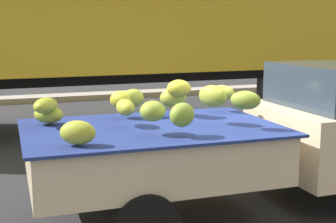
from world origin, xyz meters
name	(u,v)px	position (x,y,z in m)	size (l,w,h in m)	color
ground	(234,201)	(0.00, 0.00, 0.00)	(220.00, 220.00, 0.00)	#28282B
curb_strip	(88,96)	(0.00, 9.52, 0.08)	(80.00, 0.80, 0.16)	gray
pickup_truck	(300,133)	(0.72, -0.31, 0.88)	(4.84, 1.92, 1.70)	#CCB793
semi_trailer	(130,10)	(0.13, 5.13, 2.54)	(12.06, 2.86, 3.95)	gold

